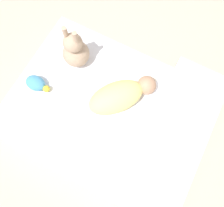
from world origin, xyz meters
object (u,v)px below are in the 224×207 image
(turtle_plush, at_px, (36,84))
(pillow, at_px, (192,93))
(bunny_plush, at_px, (75,51))
(swaddled_baby, at_px, (121,95))

(turtle_plush, bearing_deg, pillow, 23.77)
(pillow, distance_m, turtle_plush, 1.09)
(pillow, xyz_separation_m, bunny_plush, (-0.85, -0.13, 0.08))
(bunny_plush, distance_m, turtle_plush, 0.36)
(swaddled_baby, distance_m, turtle_plush, 0.60)
(bunny_plush, bearing_deg, turtle_plush, -115.82)
(bunny_plush, relative_size, turtle_plush, 1.99)
(swaddled_baby, xyz_separation_m, bunny_plush, (-0.42, 0.13, 0.05))
(bunny_plush, bearing_deg, pillow, 8.55)
(pillow, bearing_deg, bunny_plush, -171.45)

